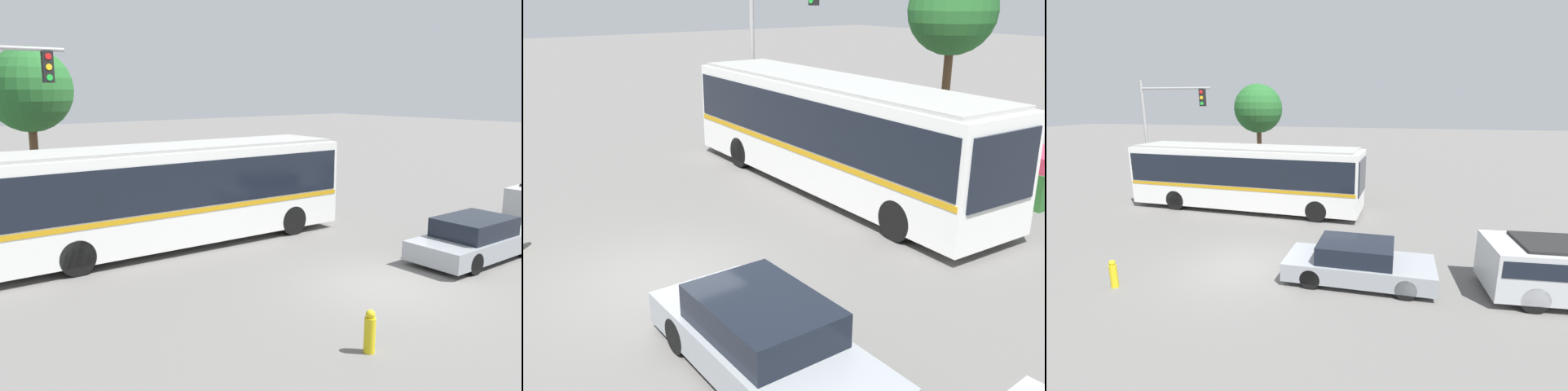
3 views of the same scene
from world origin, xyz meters
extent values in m
plane|color=slate|center=(0.00, 0.00, 0.00)|extent=(140.00, 140.00, 0.00)
cube|color=silver|center=(-2.50, 6.59, 1.68)|extent=(11.79, 3.08, 2.86)
cube|color=black|center=(-2.50, 6.59, 2.14)|extent=(11.56, 3.10, 1.37)
cube|color=#C68C14|center=(-2.50, 6.59, 1.34)|extent=(11.67, 3.10, 0.14)
cube|color=black|center=(3.36, 6.31, 2.02)|extent=(0.16, 2.15, 1.60)
cube|color=#9D9D99|center=(-2.50, 6.59, 3.16)|extent=(11.31, 2.85, 0.10)
cylinder|color=black|center=(1.52, 7.52, 0.50)|extent=(1.01, 0.35, 1.00)
cylinder|color=black|center=(1.42, 5.29, 0.50)|extent=(1.01, 0.35, 1.00)
cylinder|color=black|center=(-5.83, 7.86, 0.50)|extent=(1.01, 0.35, 1.00)
cylinder|color=black|center=(-5.94, 5.64, 0.50)|extent=(1.01, 0.35, 1.00)
cube|color=gray|center=(3.86, -0.10, 0.44)|extent=(4.46, 1.86, 0.55)
cube|color=black|center=(3.75, -0.10, 0.99)|extent=(2.24, 1.62, 0.55)
cylinder|color=black|center=(5.25, 0.69, 0.30)|extent=(0.61, 0.23, 0.61)
cylinder|color=black|center=(2.54, 0.72, 0.30)|extent=(0.61, 0.23, 0.61)
cylinder|color=black|center=(2.52, -0.88, 0.30)|extent=(0.61, 0.23, 0.61)
cylinder|color=gray|center=(-9.23, 8.28, 3.25)|extent=(0.18, 0.18, 6.51)
cylinder|color=green|center=(-5.51, 8.16, 5.26)|extent=(0.18, 0.02, 0.18)
cube|color=#286028|center=(-1.03, 10.39, 0.50)|extent=(6.89, 1.53, 1.00)
cube|color=#CC3351|center=(-1.03, 10.39, 1.22)|extent=(6.75, 1.45, 0.44)
cylinder|color=brown|center=(-4.48, 14.01, 1.86)|extent=(0.33, 0.33, 3.72)
sphere|color=#236028|center=(-4.48, 14.01, 4.90)|extent=(3.29, 3.29, 3.29)
camera|label=1|loc=(-10.75, -8.51, 4.95)|focal=37.89mm
camera|label=2|loc=(10.13, -4.35, 5.53)|focal=40.48mm
camera|label=3|loc=(4.69, -10.57, 5.33)|focal=25.51mm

